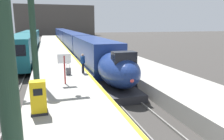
{
  "coord_description": "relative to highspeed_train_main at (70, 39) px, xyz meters",
  "views": [
    {
      "loc": [
        -5.04,
        -3.86,
        5.19
      ],
      "look_at": [
        -0.43,
        11.26,
        1.8
      ],
      "focal_mm": 34.38,
      "sensor_mm": 36.0,
      "label": 1
    }
  ],
  "objects": [
    {
      "name": "rail_secondary_right",
      "position": [
        -7.35,
        -17.3,
        -1.92
      ],
      "size": [
        0.08,
        110.0,
        0.12
      ],
      "primitive_type": "cube",
      "color": "slate",
      "rests_on": "ground"
    },
    {
      "name": "terminus_back_wall",
      "position": [
        0.0,
        57.2,
        5.02
      ],
      "size": [
        36.0,
        2.0,
        14.0
      ],
      "primitive_type": "cube",
      "color": "#4C4742",
      "rests_on": "ground"
    },
    {
      "name": "passenger_near_edge",
      "position": [
        -2.17,
        -30.65,
        0.06
      ],
      "size": [
        0.41,
        0.46,
        1.69
      ],
      "color": "#23232D",
      "rests_on": "platform_left"
    },
    {
      "name": "rail_main_right",
      "position": [
        0.75,
        -17.3,
        -1.92
      ],
      "size": [
        0.08,
        110.0,
        0.12
      ],
      "primitive_type": "cube",
      "color": "slate",
      "rests_on": "ground"
    },
    {
      "name": "highspeed_train_main",
      "position": [
        0.0,
        0.0,
        0.0
      ],
      "size": [
        2.92,
        74.56,
        3.6
      ],
      "color": "navy",
      "rests_on": "ground"
    },
    {
      "name": "ticket_machine_yellow",
      "position": [
        -5.55,
        -38.62,
        -0.19
      ],
      "size": [
        0.76,
        0.62,
        1.6
      ],
      "color": "yellow",
      "rests_on": "platform_left"
    },
    {
      "name": "platform_left",
      "position": [
        -4.05,
        -20.05,
        -1.45
      ],
      "size": [
        4.8,
        110.0,
        1.05
      ],
      "primitive_type": "cube",
      "color": "gray",
      "rests_on": "ground"
    },
    {
      "name": "rail_main_left",
      "position": [
        -0.75,
        -17.3,
        -1.92
      ],
      "size": [
        0.08,
        110.0,
        0.12
      ],
      "primitive_type": "cube",
      "color": "slate",
      "rests_on": "ground"
    },
    {
      "name": "platform_left_safety_stripe",
      "position": [
        -1.77,
        -20.05,
        -0.92
      ],
      "size": [
        0.2,
        107.8,
        0.01
      ],
      "primitive_type": "cube",
      "color": "yellow",
      "rests_on": "platform_left"
    },
    {
      "name": "departure_info_board",
      "position": [
        -3.94,
        -33.67,
        0.58
      ],
      "size": [
        0.9,
        0.1,
        2.12
      ],
      "color": "maroon",
      "rests_on": "platform_left"
    },
    {
      "name": "station_column_mid",
      "position": [
        -5.9,
        -32.3,
        4.32
      ],
      "size": [
        4.0,
        0.68,
        8.66
      ],
      "color": "#1E3828",
      "rests_on": "platform_left"
    },
    {
      "name": "platform_right",
      "position": [
        4.05,
        -20.05,
        -1.45
      ],
      "size": [
        4.8,
        110.0,
        1.05
      ],
      "primitive_type": "cube",
      "color": "gray",
      "rests_on": "ground"
    },
    {
      "name": "rail_secondary_left",
      "position": [
        -8.85,
        -17.3,
        -1.92
      ],
      "size": [
        0.08,
        110.0,
        0.12
      ],
      "primitive_type": "cube",
      "color": "slate",
      "rests_on": "ground"
    },
    {
      "name": "regional_train_adjacent",
      "position": [
        -8.1,
        -8.75,
        0.15
      ],
      "size": [
        2.85,
        36.6,
        3.8
      ],
      "color": "#145660",
      "rests_on": "ground"
    },
    {
      "name": "rolling_suitcase",
      "position": [
        -3.44,
        -30.99,
        -0.62
      ],
      "size": [
        0.4,
        0.22,
        0.98
      ],
      "color": "#4C4C51",
      "rests_on": "platform_left"
    }
  ]
}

